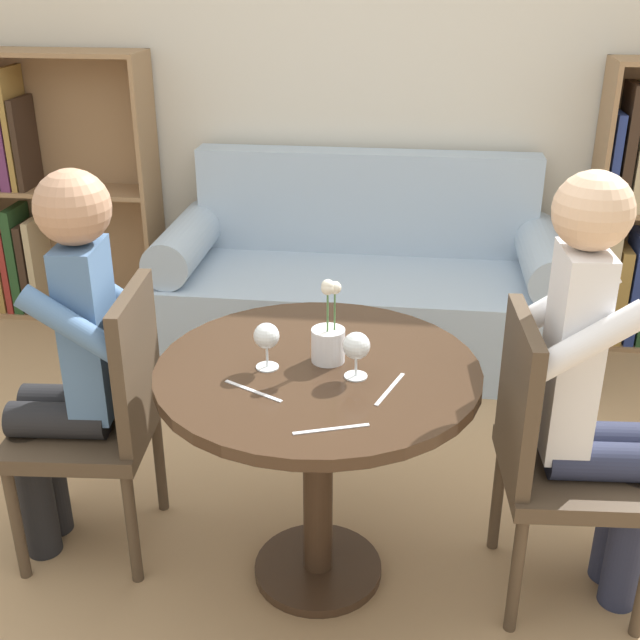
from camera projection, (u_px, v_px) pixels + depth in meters
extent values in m
plane|color=tan|center=(318.00, 572.00, 2.54)|extent=(16.00, 16.00, 0.00)
cube|color=beige|center=(372.00, 54.00, 3.83)|extent=(5.20, 0.05, 2.70)
cylinder|color=#382619|center=(318.00, 372.00, 2.24)|extent=(0.91, 0.91, 0.03)
cylinder|color=#382619|center=(318.00, 476.00, 2.39)|extent=(0.09, 0.09, 0.67)
cylinder|color=#382619|center=(318.00, 568.00, 2.53)|extent=(0.40, 0.40, 0.03)
cube|color=#9EB2C6|center=(359.00, 312.00, 3.87)|extent=(1.89, 0.80, 0.42)
cube|color=#9EB2C6|center=(366.00, 202.00, 3.97)|extent=(1.67, 0.16, 0.50)
cylinder|color=#9EB2C6|center=(186.00, 242.00, 3.83)|extent=(0.22, 0.72, 0.22)
cylinder|color=#9EB2C6|center=(544.00, 257.00, 3.64)|extent=(0.22, 0.72, 0.22)
cube|color=#93704C|center=(73.00, 183.00, 4.23)|extent=(0.96, 0.02, 1.37)
cube|color=#93704C|center=(151.00, 193.00, 4.06)|extent=(0.02, 0.28, 1.37)
cube|color=#93704C|center=(79.00, 310.00, 4.39)|extent=(0.92, 0.28, 0.02)
cube|color=#93704C|center=(63.00, 190.00, 4.11)|extent=(0.92, 0.28, 0.02)
cube|color=#93704C|center=(44.00, 52.00, 3.83)|extent=(0.92, 0.28, 0.02)
cube|color=olive|center=(6.00, 267.00, 4.33)|extent=(0.03, 0.23, 0.45)
cube|color=maroon|center=(14.00, 267.00, 4.32)|extent=(0.03, 0.23, 0.46)
cube|color=#234723|center=(21.00, 258.00, 4.30)|extent=(0.05, 0.23, 0.56)
cube|color=#332319|center=(32.00, 265.00, 4.31)|extent=(0.04, 0.23, 0.48)
cube|color=tan|center=(40.00, 263.00, 4.30)|extent=(0.03, 0.23, 0.51)
cube|color=#602D5B|center=(10.00, 144.00, 4.04)|extent=(0.05, 0.23, 0.44)
cube|color=olive|center=(16.00, 128.00, 4.00)|extent=(0.03, 0.23, 0.60)
cube|color=#332319|center=(26.00, 143.00, 4.03)|extent=(0.03, 0.23, 0.45)
cube|color=#93704C|center=(594.00, 208.00, 3.81)|extent=(0.02, 0.28, 1.37)
cube|color=maroon|center=(592.00, 289.00, 3.97)|extent=(0.04, 0.23, 0.51)
cube|color=tan|center=(605.00, 283.00, 3.95)|extent=(0.05, 0.23, 0.58)
cube|color=olive|center=(617.00, 292.00, 3.96)|extent=(0.05, 0.23, 0.48)
cube|color=navy|center=(632.00, 286.00, 3.94)|extent=(0.05, 0.23, 0.55)
cube|color=#234723|center=(640.00, 296.00, 3.96)|extent=(0.03, 0.23, 0.45)
cube|color=navy|center=(611.00, 160.00, 3.70)|extent=(0.04, 0.23, 0.44)
cube|color=#332319|center=(626.00, 147.00, 3.67)|extent=(0.05, 0.23, 0.57)
cube|color=tan|center=(640.00, 147.00, 3.66)|extent=(0.05, 0.23, 0.57)
cylinder|color=#473828|center=(57.00, 457.00, 2.77)|extent=(0.04, 0.04, 0.40)
cylinder|color=#473828|center=(17.00, 524.00, 2.44)|extent=(0.04, 0.04, 0.40)
cylinder|color=#473828|center=(159.00, 460.00, 2.75)|extent=(0.04, 0.04, 0.40)
cylinder|color=#473828|center=(132.00, 528.00, 2.43)|extent=(0.04, 0.04, 0.40)
cube|color=#473828|center=(84.00, 431.00, 2.50)|extent=(0.45, 0.45, 0.05)
cube|color=#473828|center=(136.00, 361.00, 2.39)|extent=(0.07, 0.38, 0.45)
cylinder|color=#473828|center=(611.00, 500.00, 2.55)|extent=(0.04, 0.04, 0.40)
cylinder|color=#473828|center=(516.00, 575.00, 2.24)|extent=(0.04, 0.04, 0.40)
cylinder|color=#473828|center=(498.00, 496.00, 2.57)|extent=(0.04, 0.04, 0.40)
cube|color=#473828|center=(576.00, 473.00, 2.30)|extent=(0.45, 0.45, 0.05)
cube|color=#473828|center=(519.00, 395.00, 2.21)|extent=(0.07, 0.38, 0.45)
cylinder|color=black|center=(48.00, 473.00, 2.64)|extent=(0.11, 0.11, 0.45)
cylinder|color=black|center=(36.00, 494.00, 2.54)|extent=(0.11, 0.11, 0.45)
cylinder|color=black|center=(70.00, 402.00, 2.52)|extent=(0.31, 0.13, 0.11)
cylinder|color=black|center=(58.00, 420.00, 2.42)|extent=(0.31, 0.13, 0.11)
cube|color=#4C709E|center=(89.00, 331.00, 2.35)|extent=(0.13, 0.21, 0.54)
cylinder|color=#4C709E|center=(99.00, 288.00, 2.44)|extent=(0.29, 0.09, 0.23)
cylinder|color=#4C709E|center=(70.00, 325.00, 2.20)|extent=(0.29, 0.09, 0.23)
sphere|color=tan|center=(72.00, 207.00, 2.20)|extent=(0.21, 0.21, 0.21)
cylinder|color=#282D47|center=(627.00, 542.00, 2.33)|extent=(0.11, 0.11, 0.45)
cylinder|color=#282D47|center=(617.00, 518.00, 2.43)|extent=(0.11, 0.11, 0.45)
cylinder|color=#282D47|center=(603.00, 462.00, 2.22)|extent=(0.31, 0.13, 0.11)
cylinder|color=#282D47|center=(593.00, 440.00, 2.32)|extent=(0.31, 0.13, 0.11)
cube|color=white|center=(572.00, 354.00, 2.15)|extent=(0.13, 0.21, 0.60)
cylinder|color=white|center=(590.00, 342.00, 1.99)|extent=(0.29, 0.09, 0.23)
cylinder|color=white|center=(566.00, 299.00, 2.23)|extent=(0.29, 0.09, 0.23)
sphere|color=beige|center=(593.00, 211.00, 1.99)|extent=(0.20, 0.20, 0.20)
cylinder|color=white|center=(267.00, 367.00, 2.23)|extent=(0.06, 0.06, 0.00)
cylinder|color=white|center=(267.00, 356.00, 2.21)|extent=(0.01, 0.01, 0.06)
sphere|color=white|center=(266.00, 336.00, 2.19)|extent=(0.07, 0.07, 0.07)
cylinder|color=white|center=(356.00, 376.00, 2.18)|extent=(0.06, 0.06, 0.00)
cylinder|color=white|center=(356.00, 366.00, 2.17)|extent=(0.01, 0.01, 0.06)
sphere|color=white|center=(356.00, 346.00, 2.14)|extent=(0.07, 0.07, 0.07)
sphere|color=maroon|center=(356.00, 349.00, 2.15)|extent=(0.05, 0.05, 0.05)
cylinder|color=silver|center=(328.00, 345.00, 2.25)|extent=(0.09, 0.09, 0.10)
cylinder|color=#4C7A42|center=(335.00, 309.00, 2.20)|extent=(0.01, 0.01, 0.13)
sphere|color=silver|center=(335.00, 288.00, 2.17)|extent=(0.04, 0.04, 0.04)
cylinder|color=#4C7A42|center=(328.00, 310.00, 2.19)|extent=(0.00, 0.00, 0.13)
sphere|color=silver|center=(328.00, 288.00, 2.16)|extent=(0.04, 0.04, 0.04)
cylinder|color=#4C7A42|center=(328.00, 309.00, 2.19)|extent=(0.00, 0.01, 0.13)
sphere|color=silver|center=(328.00, 286.00, 2.16)|extent=(0.04, 0.04, 0.04)
cube|color=silver|center=(331.00, 429.00, 1.94)|extent=(0.18, 0.07, 0.00)
cube|color=silver|center=(253.00, 391.00, 2.11)|extent=(0.17, 0.10, 0.00)
cube|color=silver|center=(390.00, 389.00, 2.12)|extent=(0.07, 0.18, 0.00)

